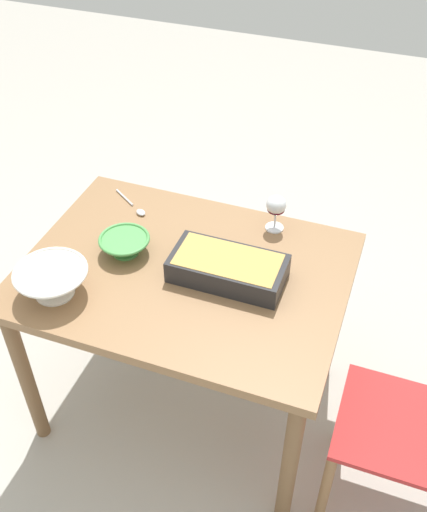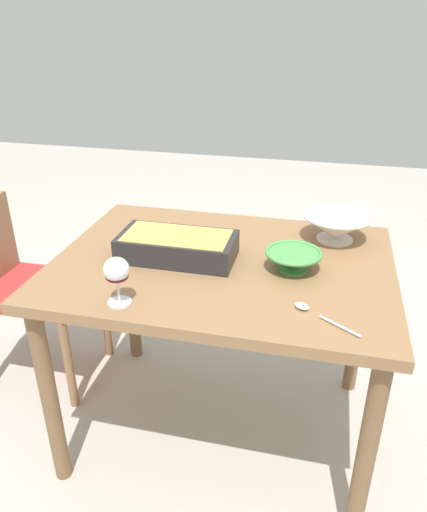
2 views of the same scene
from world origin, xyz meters
name	(u,v)px [view 1 (image 1 of 2)]	position (x,y,z in m)	size (l,w,h in m)	color
ground_plane	(190,398)	(0.00, 0.00, 0.00)	(8.00, 8.00, 0.00)	#B2ADA3
dining_table	(186,290)	(0.00, 0.00, 0.65)	(1.12, 0.83, 0.75)	olive
wine_glass	(276,207)	(-0.23, -0.33, 0.85)	(0.07, 0.07, 0.14)	white
casserole_dish	(228,267)	(-0.15, -0.02, 0.80)	(0.39, 0.19, 0.08)	#262628
mixing_bowl	(125,244)	(0.23, -0.01, 0.79)	(0.18, 0.18, 0.07)	#4C994C
small_bowl	(52,281)	(0.36, 0.25, 0.81)	(0.24, 0.24, 0.10)	white
serving_spoon	(136,208)	(0.31, -0.26, 0.76)	(0.19, 0.13, 0.01)	silver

